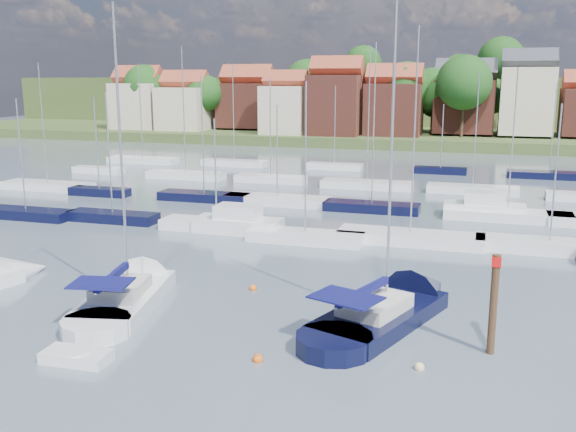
% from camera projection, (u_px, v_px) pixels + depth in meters
% --- Properties ---
extents(ground, '(260.00, 260.00, 0.00)m').
position_uv_depth(ground, '(353.00, 194.00, 68.51)').
color(ground, '#414F59').
rests_on(ground, ground).
extents(sailboat_centre, '(5.88, 13.22, 17.32)m').
position_uv_depth(sailboat_centre, '(136.00, 290.00, 36.47)').
color(sailboat_centre, silver).
rests_on(sailboat_centre, ground).
extents(sailboat_navy, '(7.95, 13.93, 18.63)m').
position_uv_depth(sailboat_navy, '(398.00, 307.00, 33.79)').
color(sailboat_navy, black).
rests_on(sailboat_navy, ground).
extents(tender, '(3.04, 1.51, 0.64)m').
position_uv_depth(tender, '(77.00, 356.00, 28.02)').
color(tender, silver).
rests_on(tender, ground).
extents(timber_piling, '(0.40, 0.40, 6.87)m').
position_uv_depth(timber_piling, '(492.00, 324.00, 28.63)').
color(timber_piling, '#4C331E').
rests_on(timber_piling, ground).
extents(buoy_c, '(0.44, 0.44, 0.44)m').
position_uv_depth(buoy_c, '(105.00, 342.00, 30.17)').
color(buoy_c, beige).
rests_on(buoy_c, ground).
extents(buoy_d, '(0.49, 0.49, 0.49)m').
position_uv_depth(buoy_d, '(258.00, 361.00, 28.12)').
color(buoy_d, '#D85914').
rests_on(buoy_d, ground).
extents(buoy_e, '(0.46, 0.46, 0.46)m').
position_uv_depth(buoy_e, '(253.00, 290.00, 37.55)').
color(buoy_e, '#D85914').
rests_on(buoy_e, ground).
extents(buoy_f, '(0.45, 0.45, 0.45)m').
position_uv_depth(buoy_f, '(419.00, 370.00, 27.32)').
color(buoy_f, beige).
rests_on(buoy_f, ground).
extents(buoy_g, '(0.49, 0.49, 0.49)m').
position_uv_depth(buoy_g, '(9.00, 281.00, 39.22)').
color(buoy_g, beige).
rests_on(buoy_g, ground).
extents(marina_field, '(79.62, 41.41, 15.93)m').
position_uv_depth(marina_field, '(362.00, 199.00, 63.34)').
color(marina_field, silver).
rests_on(marina_field, ground).
extents(far_shore_town, '(212.46, 90.00, 22.27)m').
position_uv_depth(far_shore_town, '(440.00, 109.00, 153.45)').
color(far_shore_town, '#425028').
rests_on(far_shore_town, ground).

